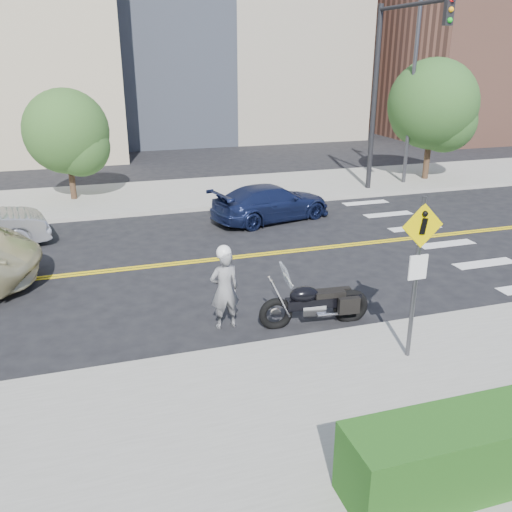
{
  "coord_description": "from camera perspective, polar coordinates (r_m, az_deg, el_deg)",
  "views": [
    {
      "loc": [
        -1.06,
        -13.8,
        5.34
      ],
      "look_at": [
        2.25,
        -3.16,
        1.2
      ],
      "focal_mm": 38.0,
      "sensor_mm": 36.0,
      "label": 1
    }
  ],
  "objects": [
    {
      "name": "lamp_post",
      "position": [
        24.17,
        16.15,
        16.8
      ],
      "size": [
        0.16,
        0.16,
        8.0
      ],
      "primitive_type": "cylinder",
      "color": "#4C4C51",
      "rests_on": "sidewalk_far"
    },
    {
      "name": "tree_far_b",
      "position": [
        25.27,
        18.12,
        14.94
      ],
      "size": [
        3.82,
        3.82,
        5.29
      ],
      "rotation": [
        0.0,
        0.0,
        0.34
      ],
      "color": "#382619",
      "rests_on": "ground"
    },
    {
      "name": "ground_plane",
      "position": [
        14.83,
        -12.02,
        -1.19
      ],
      "size": [
        120.0,
        120.0,
        0.0
      ],
      "primitive_type": "plane",
      "color": "black",
      "rests_on": "ground"
    },
    {
      "name": "tree_far_a",
      "position": [
        21.69,
        -19.35,
        12.26
      ],
      "size": [
        3.12,
        3.12,
        4.26
      ],
      "rotation": [
        0.0,
        0.0,
        -0.1
      ],
      "color": "#382619",
      "rests_on": "ground"
    },
    {
      "name": "traffic_light",
      "position": [
        21.89,
        13.76,
        18.08
      ],
      "size": [
        0.28,
        4.5,
        7.0
      ],
      "color": "black",
      "rests_on": "sidewalk_far"
    },
    {
      "name": "pedestrian_sign",
      "position": [
        9.75,
        16.67,
        -0.78
      ],
      "size": [
        0.78,
        0.08,
        3.0
      ],
      "color": "#4C4C51",
      "rests_on": "sidewalk_near"
    },
    {
      "name": "motorcyclist",
      "position": [
        11.07,
        -3.33,
        -3.3
      ],
      "size": [
        0.66,
        0.46,
        1.81
      ],
      "rotation": [
        0.0,
        0.0,
        3.24
      ],
      "color": "#A8A9AD",
      "rests_on": "ground"
    },
    {
      "name": "building_right",
      "position": [
        43.3,
        22.8,
        19.78
      ],
      "size": [
        14.0,
        12.0,
        12.0
      ],
      "primitive_type": "cube",
      "color": "#8C5947",
      "rests_on": "ground_plane"
    },
    {
      "name": "parked_car_blue",
      "position": [
        18.58,
        1.62,
        5.64
      ],
      "size": [
        4.54,
        2.72,
        1.23
      ],
      "primitive_type": "imported",
      "rotation": [
        0.0,
        0.0,
        1.82
      ],
      "color": "#1A244E",
      "rests_on": "ground"
    },
    {
      "name": "sidewalk_far",
      "position": [
        21.97,
        -14.09,
        5.89
      ],
      "size": [
        60.0,
        5.0,
        0.15
      ],
      "primitive_type": "cube",
      "color": "#9E9B91",
      "rests_on": "ground_plane"
    },
    {
      "name": "sidewalk_near",
      "position": [
        8.28,
        -6.32,
        -19.25
      ],
      "size": [
        60.0,
        5.0,
        0.15
      ],
      "primitive_type": "cube",
      "color": "#9E9B91",
      "rests_on": "ground_plane"
    },
    {
      "name": "motorcycle",
      "position": [
        11.32,
        6.28,
        -3.95
      ],
      "size": [
        2.34,
        0.89,
        1.39
      ],
      "primitive_type": null,
      "rotation": [
        0.0,
        0.0,
        -0.08
      ],
      "color": "black",
      "rests_on": "ground"
    }
  ]
}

